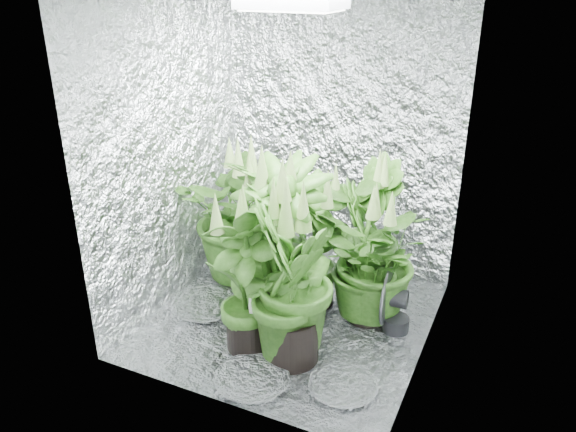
% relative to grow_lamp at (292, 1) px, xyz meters
% --- Properties ---
extents(ground, '(1.60, 1.60, 0.00)m').
position_rel_grow_lamp_xyz_m(ground, '(0.00, 0.00, -1.83)').
color(ground, white).
rests_on(ground, ground).
extents(walls, '(1.62, 1.62, 2.00)m').
position_rel_grow_lamp_xyz_m(walls, '(0.00, 0.00, -0.83)').
color(walls, white).
rests_on(walls, ground).
extents(grow_lamp, '(0.50, 0.30, 0.22)m').
position_rel_grow_lamp_xyz_m(grow_lamp, '(0.00, 0.00, 0.00)').
color(grow_lamp, gray).
rests_on(grow_lamp, ceiling).
extents(plant_a, '(1.07, 1.07, 1.01)m').
position_rel_grow_lamp_xyz_m(plant_a, '(-0.50, 0.33, -1.35)').
color(plant_a, black).
rests_on(plant_a, ground).
extents(plant_b, '(0.58, 0.58, 0.92)m').
position_rel_grow_lamp_xyz_m(plant_b, '(0.06, 0.23, -1.41)').
color(plant_b, black).
rests_on(plant_b, ground).
extents(plant_c, '(0.64, 0.64, 0.98)m').
position_rel_grow_lamp_xyz_m(plant_c, '(0.31, 0.46, -1.37)').
color(plant_c, black).
rests_on(plant_c, ground).
extents(plant_d, '(0.67, 0.67, 1.03)m').
position_rel_grow_lamp_xyz_m(plant_d, '(-0.18, 0.08, -1.36)').
color(plant_d, black).
rests_on(plant_d, ground).
extents(plant_e, '(0.91, 0.91, 0.86)m').
position_rel_grow_lamp_xyz_m(plant_e, '(0.42, 0.21, -1.42)').
color(plant_e, black).
rests_on(plant_e, ground).
extents(plant_f, '(0.65, 0.65, 0.96)m').
position_rel_grow_lamp_xyz_m(plant_f, '(-0.10, -0.35, -1.38)').
color(plant_f, black).
rests_on(plant_f, ground).
extents(plant_g, '(0.53, 0.53, 1.01)m').
position_rel_grow_lamp_xyz_m(plant_g, '(0.16, -0.34, -1.37)').
color(plant_g, black).
rests_on(plant_g, ground).
extents(plant_h, '(0.65, 0.65, 1.13)m').
position_rel_grow_lamp_xyz_m(plant_h, '(-0.01, -0.12, -1.31)').
color(plant_h, black).
rests_on(plant_h, ground).
extents(circulation_fan, '(0.16, 0.35, 0.39)m').
position_rel_grow_lamp_xyz_m(circulation_fan, '(0.58, 0.15, -1.66)').
color(circulation_fan, black).
rests_on(circulation_fan, ground).
extents(plant_label, '(0.06, 0.05, 0.09)m').
position_rel_grow_lamp_xyz_m(plant_label, '(-0.05, -0.38, -1.53)').
color(plant_label, white).
rests_on(plant_label, plant_f).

